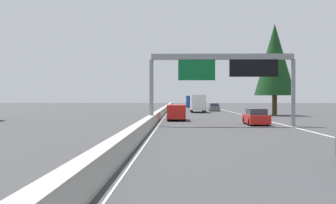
{
  "coord_description": "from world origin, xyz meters",
  "views": [
    {
      "loc": [
        -2.55,
        -1.97,
        2.37
      ],
      "look_at": [
        47.59,
        -0.83,
        1.95
      ],
      "focal_mm": 44.41,
      "sensor_mm": 36.0,
      "label": 1
    }
  ],
  "objects": [
    {
      "name": "box_truck_distant_b",
      "position": [
        68.74,
        -5.46,
        1.61
      ],
      "size": [
        8.5,
        2.4,
        2.95
      ],
      "color": "white",
      "rests_on": "ground"
    },
    {
      "name": "conifer_right_mid",
      "position": [
        56.11,
        -15.65,
        7.84
      ],
      "size": [
        5.67,
        5.67,
        12.89
      ],
      "color": "#4C3823",
      "rests_on": "ground"
    },
    {
      "name": "sedan_mid_left",
      "position": [
        75.83,
        -8.94,
        0.68
      ],
      "size": [
        4.4,
        1.8,
        1.47
      ],
      "color": "slate",
      "rests_on": "ground"
    },
    {
      "name": "sedan_far_left",
      "position": [
        35.06,
        -9.07,
        0.68
      ],
      "size": [
        4.4,
        1.8,
        1.47
      ],
      "color": "red",
      "rests_on": "ground"
    },
    {
      "name": "bus_far_center",
      "position": [
        112.44,
        -5.63,
        1.72
      ],
      "size": [
        11.5,
        2.55,
        3.1
      ],
      "color": "#1E4793",
      "rests_on": "ground"
    },
    {
      "name": "ground_plane",
      "position": [
        60.0,
        0.0,
        0.0
      ],
      "size": [
        320.0,
        320.0,
        0.0
      ],
      "primitive_type": "plane",
      "color": "#38383A"
    },
    {
      "name": "shoulder_stripe_median",
      "position": [
        70.0,
        -0.25,
        0.01
      ],
      "size": [
        160.0,
        0.16,
        0.01
      ],
      "primitive_type": "cube",
      "color": "silver",
      "rests_on": "ground"
    },
    {
      "name": "minivan_near_center",
      "position": [
        42.37,
        -1.85,
        0.95
      ],
      "size": [
        5.0,
        1.95,
        1.69
      ],
      "color": "red",
      "rests_on": "ground"
    },
    {
      "name": "shoulder_stripe_right",
      "position": [
        70.0,
        -11.52,
        0.01
      ],
      "size": [
        160.0,
        0.16,
        0.01
      ],
      "primitive_type": "cube",
      "color": "silver",
      "rests_on": "ground"
    },
    {
      "name": "sign_gantry_overhead",
      "position": [
        33.61,
        -6.04,
        4.98
      ],
      "size": [
        0.5,
        12.68,
        6.26
      ],
      "color": "gray",
      "rests_on": "ground"
    },
    {
      "name": "median_barrier",
      "position": [
        80.0,
        0.3,
        0.45
      ],
      "size": [
        180.0,
        0.56,
        0.9
      ],
      "primitive_type": "cube",
      "color": "#9E9B93",
      "rests_on": "ground"
    }
  ]
}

